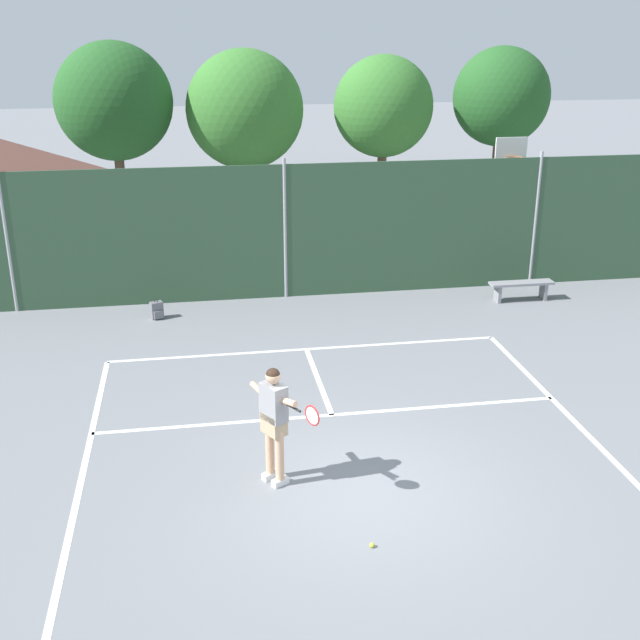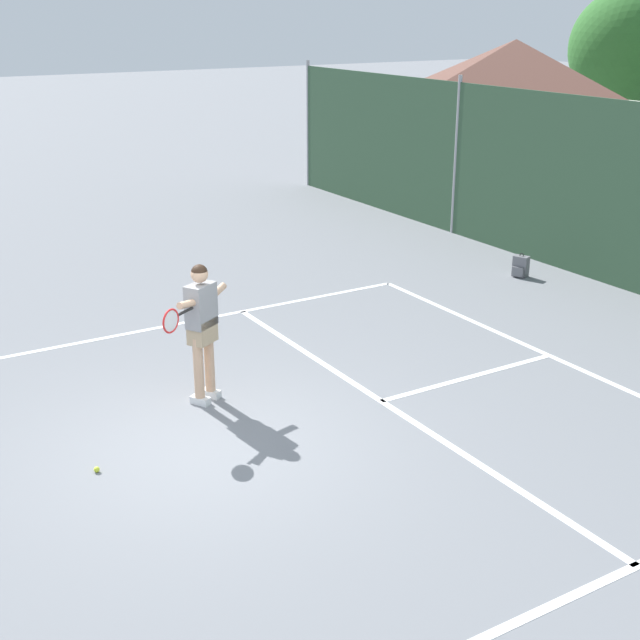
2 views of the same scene
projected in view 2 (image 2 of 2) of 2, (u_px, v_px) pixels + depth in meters
ground_plane at (207, 449)px, 9.98m from camera, size 120.00×120.00×0.00m
court_markings at (257, 435)px, 10.30m from camera, size 8.30×11.10×0.01m
clubhouse_building at (511, 119)px, 22.28m from camera, size 6.41×4.93×4.09m
tennis_player at (201, 321)px, 10.82m from camera, size 0.88×1.21×1.85m
tennis_ball at (97, 469)px, 9.47m from camera, size 0.07×0.07×0.07m
backpack_grey at (520, 267)px, 16.31m from camera, size 0.33×0.32×0.46m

